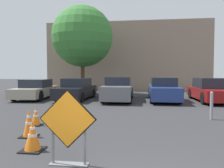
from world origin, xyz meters
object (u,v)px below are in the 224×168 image
object	(u,v)px
parked_car_fourth	(163,90)
traffic_cone_nearest	(33,136)
traffic_cone_third	(36,116)
parked_car_third	(118,89)
traffic_cone_second	(29,123)
parked_car_nearest	(36,90)
parked_car_second	(76,90)
bollard_nearest	(211,105)
parked_car_fifth	(210,91)
road_closed_sign	(68,125)

from	to	relation	value
parked_car_fourth	traffic_cone_nearest	bearing A→B (deg)	68.56
traffic_cone_third	parked_car_fourth	distance (m)	8.79
traffic_cone_nearest	parked_car_third	bearing A→B (deg)	83.60
traffic_cone_second	parked_car_third	xyz separation A→B (m)	(1.67, 8.29, 0.34)
parked_car_nearest	parked_car_third	bearing A→B (deg)	174.76
traffic_cone_second	parked_car_nearest	xyz separation A→B (m)	(-4.02, 8.46, 0.25)
traffic_cone_nearest	traffic_cone_second	size ratio (longest dim) A/B	0.91
traffic_cone_third	parked_car_fourth	size ratio (longest dim) A/B	0.14
traffic_cone_second	traffic_cone_third	distance (m)	1.34
parked_car_second	parked_car_fourth	bearing A→B (deg)	-177.03
parked_car_third	traffic_cone_second	bearing A→B (deg)	78.26
traffic_cone_nearest	bollard_nearest	xyz separation A→B (m)	(5.09, 3.98, 0.22)
parked_car_nearest	parked_car_third	distance (m)	5.69
parked_car_fifth	bollard_nearest	bearing A→B (deg)	72.55
parked_car_nearest	bollard_nearest	bearing A→B (deg)	147.09
bollard_nearest	parked_car_fourth	bearing A→B (deg)	102.26
traffic_cone_nearest	bollard_nearest	size ratio (longest dim) A/B	0.65
road_closed_sign	bollard_nearest	distance (m)	6.16
traffic_cone_nearest	parked_car_nearest	size ratio (longest dim) A/B	0.16
parked_car_nearest	parked_car_second	world-z (taller)	parked_car_second
road_closed_sign	parked_car_fourth	size ratio (longest dim) A/B	0.32
traffic_cone_third	parked_car_nearest	bearing A→B (deg)	116.48
traffic_cone_third	parked_car_fourth	world-z (taller)	parked_car_fourth
road_closed_sign	traffic_cone_second	size ratio (longest dim) A/B	1.90
parked_car_third	bollard_nearest	size ratio (longest dim) A/B	4.35
parked_car_fourth	bollard_nearest	world-z (taller)	parked_car_fourth
road_closed_sign	traffic_cone_second	distance (m)	2.42
parked_car_third	parked_car_second	bearing A→B (deg)	-4.16
parked_car_nearest	parked_car_fifth	xyz separation A→B (m)	(11.37, 0.10, 0.05)
parked_car_fourth	traffic_cone_third	bearing A→B (deg)	56.49
bollard_nearest	parked_car_nearest	bearing A→B (deg)	150.62
traffic_cone_nearest	parked_car_fifth	bearing A→B (deg)	54.89
traffic_cone_second	traffic_cone_third	world-z (taller)	traffic_cone_second
road_closed_sign	traffic_cone_third	world-z (taller)	road_closed_sign
traffic_cone_third	parked_car_nearest	size ratio (longest dim) A/B	0.15
parked_car_nearest	parked_car_second	bearing A→B (deg)	176.84
parked_car_nearest	parked_car_fourth	distance (m)	8.53
road_closed_sign	parked_car_third	size ratio (longest dim) A/B	0.31
traffic_cone_third	parked_car_fourth	bearing A→B (deg)	55.74
road_closed_sign	traffic_cone_third	size ratio (longest dim) A/B	2.22
traffic_cone_second	parked_car_fourth	xyz separation A→B (m)	(4.51, 8.52, 0.32)
parked_car_fifth	parked_car_second	bearing A→B (deg)	-0.54
traffic_cone_nearest	bollard_nearest	distance (m)	6.47
road_closed_sign	traffic_cone_third	distance (m)	3.66
parked_car_nearest	parked_car_second	size ratio (longest dim) A/B	1.02
road_closed_sign	traffic_cone_nearest	distance (m)	1.34
parked_car_fifth	parked_car_fourth	bearing A→B (deg)	-0.28
road_closed_sign	parked_car_third	distance (m)	9.97
parked_car_second	parked_car_third	size ratio (longest dim) A/B	0.94
traffic_cone_nearest	parked_car_fifth	size ratio (longest dim) A/B	0.15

